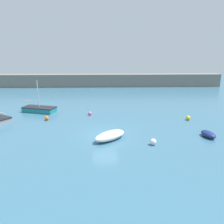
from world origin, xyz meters
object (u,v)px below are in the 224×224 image
sailboat_twin_hulled (39,109)px  dinghy_near_pier (208,134)px  mooring_buoy_pink (90,113)px  rowboat_white_midwater (110,136)px  mooring_buoy_yellow (188,118)px  mooring_buoy_white (153,142)px  mooring_buoy_orange (47,118)px

sailboat_twin_hulled → dinghy_near_pier: bearing=-10.0°
dinghy_near_pier → mooring_buoy_pink: bearing=46.1°
mooring_buoy_pink → rowboat_white_midwater: bearing=-73.7°
mooring_buoy_yellow → mooring_buoy_white: bearing=-129.3°
rowboat_white_midwater → mooring_buoy_orange: size_ratio=7.33×
mooring_buoy_orange → mooring_buoy_pink: bearing=21.5°
mooring_buoy_yellow → dinghy_near_pier: bearing=-90.4°
rowboat_white_midwater → mooring_buoy_orange: 9.86m
rowboat_white_midwater → sailboat_twin_hulled: bearing=93.4°
dinghy_near_pier → mooring_buoy_orange: bearing=60.4°
rowboat_white_midwater → mooring_buoy_yellow: bearing=-8.7°
dinghy_near_pier → rowboat_white_midwater: size_ratio=0.57×
dinghy_near_pier → sailboat_twin_hulled: sailboat_twin_hulled is taller
dinghy_near_pier → rowboat_white_midwater: rowboat_white_midwater is taller
sailboat_twin_hulled → mooring_buoy_orange: (1.97, -3.81, -0.13)m
mooring_buoy_yellow → mooring_buoy_white: mooring_buoy_white is taller
dinghy_near_pier → mooring_buoy_pink: (-12.10, 7.97, -0.06)m
rowboat_white_midwater → mooring_buoy_yellow: rowboat_white_midwater is taller
dinghy_near_pier → mooring_buoy_orange: dinghy_near_pier is taller
dinghy_near_pier → mooring_buoy_white: (-5.80, -1.66, -0.01)m
dinghy_near_pier → sailboat_twin_hulled: 21.53m
mooring_buoy_yellow → rowboat_white_midwater: bearing=-148.9°
sailboat_twin_hulled → mooring_buoy_pink: sailboat_twin_hulled is taller
rowboat_white_midwater → mooring_buoy_white: 4.07m
rowboat_white_midwater → mooring_buoy_pink: bearing=66.5°
dinghy_near_pier → mooring_buoy_pink: dinghy_near_pier is taller
rowboat_white_midwater → mooring_buoy_pink: size_ratio=7.72×
mooring_buoy_white → rowboat_white_midwater: bearing=161.5°
dinghy_near_pier → mooring_buoy_yellow: size_ratio=3.75×
dinghy_near_pier → mooring_buoy_orange: (-17.21, 5.96, -0.05)m
mooring_buoy_orange → mooring_buoy_white: mooring_buoy_white is taller
mooring_buoy_pink → mooring_buoy_white: 11.51m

